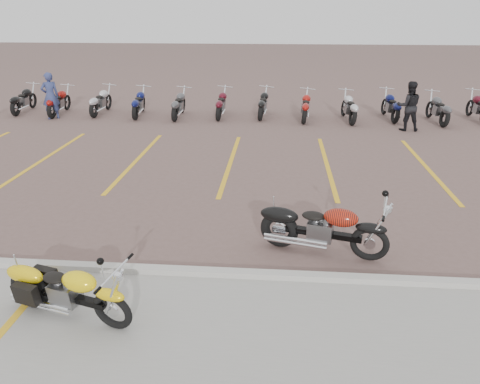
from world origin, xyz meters
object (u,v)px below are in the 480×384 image
Objects in this scene: person_a at (50,96)px; person_b at (409,106)px; yellow_cruiser at (67,291)px; flame_cruiser at (320,229)px.

person_a is 13.38m from person_b.
yellow_cruiser is 1.11× the size of person_a.
yellow_cruiser is 1.15× the size of person_b.
person_a is (-5.98, 12.18, 0.48)m from yellow_cruiser.
flame_cruiser is 1.24× the size of person_a.
person_a is (-9.62, 10.02, 0.43)m from flame_cruiser.
person_b is at bearing 83.19° from flame_cruiser.
person_a reaches higher than person_b.
person_b reaches higher than yellow_cruiser.
yellow_cruiser is 0.89× the size of flame_cruiser.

